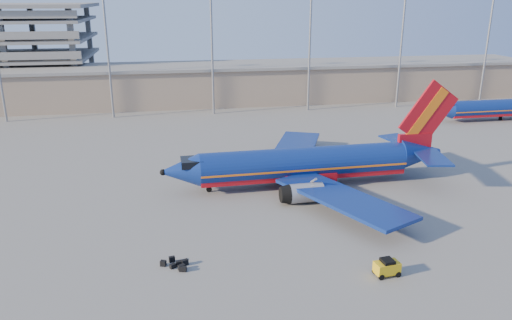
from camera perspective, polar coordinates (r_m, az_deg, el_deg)
The scene contains 7 objects.
ground at distance 60.79m, azimuth 3.92°, elevation -4.06°, with size 220.00×220.00×0.00m, color slate.
terminal_building at distance 116.55m, azimuth 1.99°, elevation 8.97°, with size 122.00×16.00×8.50m.
light_mast_row at distance 102.45m, azimuth 0.66°, elevation 15.16°, with size 101.60×1.60×28.65m.
aircraft_main at distance 63.54m, azimuth 6.22°, elevation -0.45°, with size 38.36×36.90×12.99m.
aircraft_second at distance 108.91m, azimuth 26.63°, elevation 5.40°, with size 31.35×12.23×10.62m.
baggage_tug at distance 45.34m, azimuth 14.74°, elevation -11.75°, with size 2.27×1.52×1.54m.
luggage_pile at distance 45.96m, azimuth -9.01°, elevation -11.69°, with size 2.56×2.32×0.53m.
Camera 1 is at (-13.77, -54.57, 22.98)m, focal length 35.00 mm.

